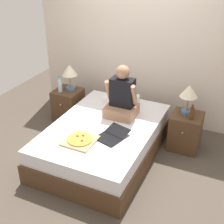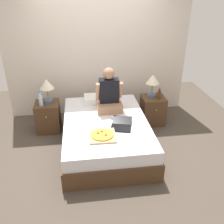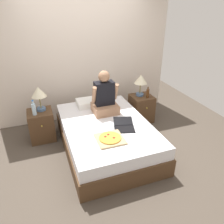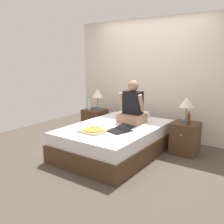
{
  "view_description": "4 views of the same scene",
  "coord_description": "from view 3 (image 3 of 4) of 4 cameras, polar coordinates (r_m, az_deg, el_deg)",
  "views": [
    {
      "loc": [
        1.69,
        -3.39,
        2.78
      ],
      "look_at": [
        0.11,
        0.04,
        0.72
      ],
      "focal_mm": 50.0,
      "sensor_mm": 36.0,
      "label": 1
    },
    {
      "loc": [
        -0.38,
        -3.63,
        2.54
      ],
      "look_at": [
        0.09,
        -0.15,
        0.73
      ],
      "focal_mm": 40.0,
      "sensor_mm": 36.0,
      "label": 2
    },
    {
      "loc": [
        -1.0,
        -3.03,
        2.36
      ],
      "look_at": [
        0.03,
        -0.22,
        0.81
      ],
      "focal_mm": 35.0,
      "sensor_mm": 36.0,
      "label": 3
    },
    {
      "loc": [
        2.39,
        -3.53,
        1.66
      ],
      "look_at": [
        -0.02,
        -0.09,
        0.77
      ],
      "focal_mm": 40.0,
      "sensor_mm": 36.0,
      "label": 4
    }
  ],
  "objects": [
    {
      "name": "bed",
      "position": [
        3.82,
        -1.54,
        -6.16
      ],
      "size": [
        1.43,
        2.08,
        0.5
      ],
      "color": "#4C331E",
      "rests_on": "ground"
    },
    {
      "name": "wall_back",
      "position": [
        4.67,
        -7.39,
        13.41
      ],
      "size": [
        3.7,
        0.12,
        2.5
      ],
      "primitive_type": "cube",
      "color": "beige",
      "rests_on": "ground"
    },
    {
      "name": "lamp_on_right_nightstand",
      "position": [
        4.51,
        7.49,
        8.13
      ],
      "size": [
        0.26,
        0.26,
        0.45
      ],
      "color": "#4C6B93",
      "rests_on": "nightstand_right"
    },
    {
      "name": "pizza_box",
      "position": [
        3.26,
        -0.51,
        -6.97
      ],
      "size": [
        0.41,
        0.41,
        0.05
      ],
      "color": "tan",
      "rests_on": "bed"
    },
    {
      "name": "water_bottle",
      "position": [
        4.0,
        -19.73,
        0.76
      ],
      "size": [
        0.07,
        0.07,
        0.28
      ],
      "color": "silver",
      "rests_on": "nightstand_left"
    },
    {
      "name": "laptop",
      "position": [
        3.55,
        3.14,
        -3.76
      ],
      "size": [
        0.42,
        0.49,
        0.07
      ],
      "color": "black",
      "rests_on": "bed"
    },
    {
      "name": "nightstand_left",
      "position": [
        4.26,
        -17.9,
        -3.3
      ],
      "size": [
        0.44,
        0.47,
        0.57
      ],
      "color": "#4C331E",
      "rests_on": "ground"
    },
    {
      "name": "ground_plane",
      "position": [
        3.96,
        -1.5,
        -9.15
      ],
      "size": [
        5.7,
        5.7,
        0.0
      ],
      "primitive_type": "plane",
      "color": "#4C4238"
    },
    {
      "name": "lamp_on_left_nightstand",
      "position": [
        4.04,
        -18.61,
        4.59
      ],
      "size": [
        0.26,
        0.26,
        0.45
      ],
      "color": "#4C6B93",
      "rests_on": "nightstand_left"
    },
    {
      "name": "beer_bottle",
      "position": [
        4.51,
        9.31,
        4.88
      ],
      "size": [
        0.06,
        0.06,
        0.23
      ],
      "color": "#512D14",
      "rests_on": "nightstand_right"
    },
    {
      "name": "person_seated",
      "position": [
        3.92,
        -1.94,
        3.75
      ],
      "size": [
        0.47,
        0.4,
        0.78
      ],
      "color": "#A37556",
      "rests_on": "bed"
    },
    {
      "name": "pillow",
      "position": [
        4.3,
        -5.66,
        2.51
      ],
      "size": [
        0.52,
        0.34,
        0.12
      ],
      "primitive_type": "cube",
      "color": "white",
      "rests_on": "bed"
    },
    {
      "name": "nightstand_right",
      "position": [
        4.71,
        7.65,
        0.97
      ],
      "size": [
        0.44,
        0.47,
        0.57
      ],
      "color": "#4C331E",
      "rests_on": "ground"
    }
  ]
}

